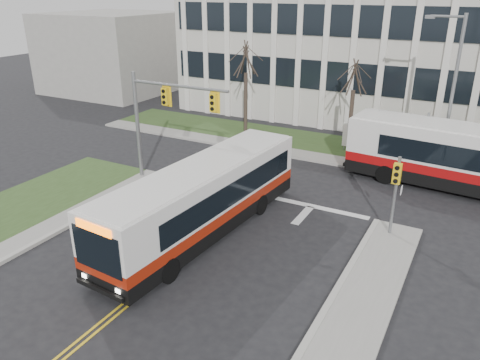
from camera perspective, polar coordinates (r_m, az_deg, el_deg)
name	(u,v)px	position (r m, az deg, el deg)	size (l,w,h in m)	color
ground	(170,269)	(19.36, -8.58, -10.63)	(120.00, 120.00, 0.00)	black
sidewalk_cross	(382,168)	(30.26, 16.87, 1.36)	(44.00, 1.60, 0.14)	#9E9B93
building_lawn	(391,155)	(32.86, 17.94, 2.89)	(44.00, 5.00, 0.12)	#31481F
office_building	(431,45)	(43.27, 22.21, 14.99)	(40.00, 16.00, 12.00)	#B5B2A7
building_annex	(115,52)	(53.34, -15.04, 14.83)	(12.00, 12.00, 8.00)	#9E9B93
mast_arm_signal	(160,110)	(26.11, -9.76, 8.38)	(6.11, 0.38, 6.20)	slate
signal_pole_near	(396,186)	(21.41, 18.45, -0.65)	(0.34, 0.39, 3.80)	slate
signal_pole_far	(425,135)	(29.40, 21.66, 5.13)	(0.34, 0.39, 3.80)	slate
streetlight	(450,88)	(29.49, 24.25, 10.22)	(2.15, 0.25, 9.20)	slate
directory_sign	(354,136)	(32.55, 13.69, 5.23)	(1.50, 0.12, 2.00)	slate
tree_left	(246,60)	(35.05, 0.72, 14.37)	(1.80, 1.80, 7.70)	#42352B
tree_mid	(354,78)	(32.47, 13.77, 11.95)	(1.80, 1.80, 6.82)	#42352B
bus_main	(203,200)	(21.06, -4.50, -2.51)	(2.63, 12.15, 3.24)	silver
bus_cross	(473,162)	(28.14, 26.49, 1.99)	(2.86, 13.20, 3.52)	silver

